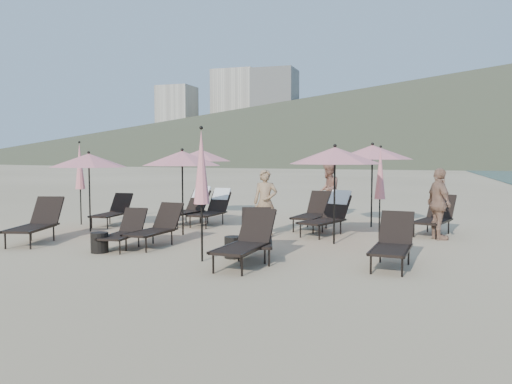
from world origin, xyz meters
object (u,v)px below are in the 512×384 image
(lounger_1, at_px, (156,227))
(lounger_10, at_px, (328,214))
(beachgoer_a, at_px, (265,202))
(lounger_7, at_px, (190,206))
(lounger_9, at_px, (314,212))
(beachgoer_c, at_px, (439,204))
(lounger_3, at_px, (256,236))
(lounger_4, at_px, (246,241))
(umbrella_closed_1, at_px, (380,174))
(umbrella_open_2, at_px, (335,156))
(beachgoer_b, at_px, (328,190))
(side_table_1, at_px, (233,247))
(umbrella_open_1, at_px, (182,158))
(umbrella_closed_0, at_px, (201,168))
(umbrella_open_0, at_px, (89,160))
(side_table_0, at_px, (100,242))
(umbrella_open_3, at_px, (201,155))
(lounger_0, at_px, (36,222))
(umbrella_open_4, at_px, (372,152))
(lounger_2, at_px, (124,231))
(lounger_11, at_px, (435,216))
(umbrella_closed_2, at_px, (80,167))
(lounger_6, at_px, (113,211))
(lounger_8, at_px, (213,208))
(lounger_5, at_px, (393,242))

(lounger_1, height_order, lounger_10, lounger_10)
(beachgoer_a, bearing_deg, lounger_7, 142.12)
(lounger_1, relative_size, lounger_10, 0.88)
(lounger_9, distance_m, beachgoer_c, 3.47)
(lounger_3, distance_m, lounger_4, 0.72)
(umbrella_closed_1, bearing_deg, umbrella_open_2, -131.04)
(beachgoer_b, bearing_deg, umbrella_open_2, 5.41)
(side_table_1, bearing_deg, umbrella_open_1, 134.32)
(lounger_7, distance_m, umbrella_closed_0, 5.85)
(umbrella_open_0, bearing_deg, side_table_0, -50.05)
(lounger_9, distance_m, beachgoer_a, 1.87)
(umbrella_open_1, bearing_deg, beachgoer_a, 16.99)
(umbrella_open_2, relative_size, umbrella_open_3, 0.99)
(lounger_0, height_order, lounger_4, lounger_0)
(lounger_0, xyz_separation_m, lounger_7, (1.99, 4.29, 0.05))
(umbrella_open_4, bearing_deg, lounger_0, -144.52)
(umbrella_closed_0, distance_m, beachgoer_c, 6.29)
(lounger_1, distance_m, lounger_2, 0.72)
(lounger_3, height_order, lounger_4, lounger_4)
(lounger_10, bearing_deg, umbrella_closed_1, 5.05)
(umbrella_open_2, xyz_separation_m, umbrella_closed_1, (0.96, 1.10, -0.46))
(lounger_10, xyz_separation_m, beachgoer_a, (-1.55, -0.70, 0.32))
(lounger_1, bearing_deg, beachgoer_c, 30.09)
(lounger_3, bearing_deg, umbrella_open_1, 123.71)
(lounger_2, relative_size, lounger_10, 0.80)
(lounger_4, height_order, beachgoer_b, beachgoer_b)
(lounger_4, relative_size, beachgoer_c, 1.01)
(lounger_0, xyz_separation_m, umbrella_open_1, (2.81, 2.19, 1.53))
(umbrella_closed_0, bearing_deg, umbrella_open_0, 149.98)
(lounger_10, bearing_deg, lounger_7, -170.06)
(lounger_11, xyz_separation_m, side_table_0, (-6.95, -4.97, -0.26))
(umbrella_closed_1, bearing_deg, lounger_2, -149.51)
(umbrella_open_0, distance_m, beachgoer_b, 7.78)
(lounger_9, bearing_deg, beachgoer_c, -6.49)
(umbrella_open_1, bearing_deg, umbrella_open_3, 107.84)
(umbrella_closed_2, bearing_deg, lounger_0, -70.63)
(lounger_2, height_order, umbrella_closed_0, umbrella_closed_0)
(lounger_7, distance_m, lounger_9, 3.88)
(lounger_6, bearing_deg, lounger_4, -39.76)
(umbrella_open_2, distance_m, side_table_1, 3.40)
(side_table_0, bearing_deg, beachgoer_b, 64.93)
(lounger_11, relative_size, side_table_1, 4.35)
(beachgoer_c, bearing_deg, lounger_8, 58.29)
(lounger_4, relative_size, beachgoer_b, 0.97)
(umbrella_open_4, xyz_separation_m, umbrella_closed_1, (0.39, -2.11, -0.56))
(lounger_1, distance_m, beachgoer_c, 6.96)
(lounger_7, relative_size, umbrella_closed_0, 0.72)
(lounger_5, xyz_separation_m, umbrella_open_4, (-0.88, 5.30, 1.74))
(lounger_6, relative_size, umbrella_open_2, 0.70)
(lounger_7, xyz_separation_m, umbrella_closed_1, (5.81, -1.12, 1.10))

